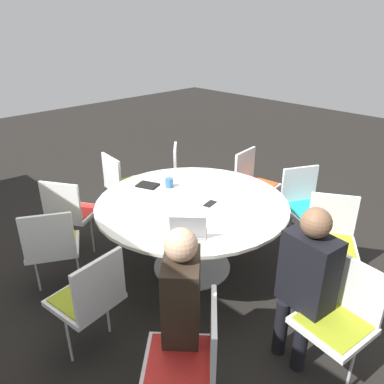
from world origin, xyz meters
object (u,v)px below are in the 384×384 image
chair_1 (340,313)px  chair_7 (70,209)px  chair_6 (123,182)px  coffee_cup (169,183)px  chair_4 (253,180)px  chair_8 (52,244)px  person_0 (179,300)px  spiral_notebook (148,185)px  chair_5 (186,173)px  chair_9 (90,295)px  person_1 (307,276)px  cell_phone (210,204)px  laptop (188,230)px  chair_3 (304,201)px  chair_2 (331,235)px  chair_0 (191,355)px

chair_1 → chair_7: same height
chair_6 → coffee_cup: size_ratio=9.20×
chair_4 → chair_8: same height
person_0 → spiral_notebook: size_ratio=4.88×
chair_5 → chair_1: bearing=22.3°
chair_4 → chair_5: bearing=-67.3°
chair_1 → chair_9: (1.32, 1.09, 0.00)m
person_1 → chair_9: bearing=52.7°
chair_7 → cell_phone: chair_7 is taller
chair_7 → person_0: person_0 is taller
chair_9 → cell_phone: bearing=-4.1°
chair_7 → spiral_notebook: 0.84m
chair_4 → chair_7: 2.15m
laptop → cell_phone: bearing=-106.3°
chair_3 → chair_9: same height
chair_2 → coffee_cup: size_ratio=9.20×
chair_3 → chair_9: size_ratio=1.00×
chair_6 → person_0: size_ratio=0.71×
chair_3 → chair_7: size_ratio=1.00×
chair_8 → chair_6: bearing=59.5°
chair_2 → chair_8: (1.64, 1.86, 0.00)m
chair_1 → coffee_cup: bearing=1.6°
chair_6 → coffee_cup: 0.91m
chair_5 → spiral_notebook: chair_5 is taller
person_0 → cell_phone: person_0 is taller
cell_phone → chair_1: bearing=170.1°
chair_7 → person_1: bearing=-19.0°
chair_1 → chair_7: size_ratio=1.00×
chair_3 → person_0: 2.20m
chair_8 → chair_9: bearing=-68.0°
chair_6 → chair_9: size_ratio=1.00×
chair_7 → person_0: size_ratio=0.71×
person_1 → chair_1: bearing=-160.9°
laptop → chair_7: bearing=-32.8°
chair_9 → chair_1: bearing=-58.6°
chair_4 → chair_5: size_ratio=1.00×
person_0 → chair_6: bearing=20.8°
laptop → chair_5: bearing=-85.7°
chair_9 → spiral_notebook: 1.47m
person_1 → chair_4: bearing=-35.2°
chair_2 → chair_6: 2.42m
chair_2 → chair_6: bearing=-16.0°
chair_0 → spiral_notebook: size_ratio=3.48×
chair_2 → person_1: person_1 is taller
laptop → cell_phone: 0.61m
person_0 → coffee_cup: bearing=7.9°
chair_7 → chair_4: bearing=36.0°
person_0 → spiral_notebook: person_0 is taller
chair_5 → chair_6: (0.31, 0.75, 0.00)m
chair_0 → chair_9: size_ratio=1.00×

